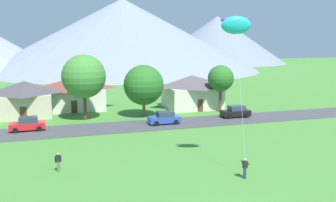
# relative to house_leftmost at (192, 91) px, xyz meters

# --- Properties ---
(road_strip) EXTENTS (160.00, 6.36, 0.08)m
(road_strip) POSITION_rel_house_leftmost_xyz_m (-11.66, -10.49, -2.80)
(road_strip) COLOR #424247
(road_strip) RESTS_ON ground
(mountain_central_ridge) EXTENTS (107.82, 107.82, 28.22)m
(mountain_central_ridge) POSITION_rel_house_leftmost_xyz_m (4.32, 88.85, 11.27)
(mountain_central_ridge) COLOR gray
(mountain_central_ridge) RESTS_ON ground
(mountain_east_ridge) EXTENTS (73.04, 73.04, 25.03)m
(mountain_east_ridge) POSITION_rel_house_leftmost_xyz_m (61.66, 123.18, 9.67)
(mountain_east_ridge) COLOR slate
(mountain_east_ridge) RESTS_ON ground
(house_leftmost) EXTENTS (9.33, 8.06, 5.49)m
(house_leftmost) POSITION_rel_house_leftmost_xyz_m (0.00, 0.00, 0.00)
(house_leftmost) COLOR beige
(house_leftmost) RESTS_ON ground
(house_left_center) EXTENTS (10.66, 7.43, 5.18)m
(house_left_center) POSITION_rel_house_leftmost_xyz_m (-19.13, 4.32, -0.16)
(house_left_center) COLOR silver
(house_left_center) RESTS_ON ground
(house_rightmost) EXTENTS (8.17, 7.26, 5.27)m
(house_rightmost) POSITION_rel_house_leftmost_xyz_m (-26.16, 0.67, -0.12)
(house_rightmost) COLOR beige
(house_rightmost) RESTS_ON ground
(tree_near_left) EXTENTS (5.87, 5.87, 7.66)m
(tree_near_left) POSITION_rel_house_leftmost_xyz_m (-9.44, -4.85, 1.87)
(tree_near_left) COLOR brown
(tree_near_left) RESTS_ON ground
(tree_left_of_center) EXTENTS (4.10, 4.10, 7.36)m
(tree_left_of_center) POSITION_rel_house_leftmost_xyz_m (3.02, -4.57, 2.43)
(tree_left_of_center) COLOR brown
(tree_left_of_center) RESTS_ON ground
(tree_center) EXTENTS (6.11, 6.11, 9.23)m
(tree_center) POSITION_rel_house_leftmost_xyz_m (-17.87, -4.59, 3.32)
(tree_center) COLOR #4C3823
(tree_center) RESTS_ON ground
(parked_car_black_west_end) EXTENTS (4.23, 2.13, 1.68)m
(parked_car_black_west_end) POSITION_rel_house_leftmost_xyz_m (3.20, -9.45, -1.98)
(parked_car_black_west_end) COLOR black
(parked_car_black_west_end) RESTS_ON road_strip
(parked_car_red_mid_west) EXTENTS (4.27, 2.22, 1.68)m
(parked_car_red_mid_west) POSITION_rel_house_leftmost_xyz_m (-25.16, -9.04, -1.98)
(parked_car_red_mid_west) COLOR red
(parked_car_red_mid_west) RESTS_ON road_strip
(parked_car_blue_mid_east) EXTENTS (4.23, 2.13, 1.68)m
(parked_car_blue_mid_east) POSITION_rel_house_leftmost_xyz_m (-7.95, -10.51, -1.98)
(parked_car_blue_mid_east) COLOR #2847A8
(parked_car_blue_mid_east) RESTS_ON road_strip
(kite_flyer_with_kite) EXTENTS (2.64, 3.37, 12.99)m
(kite_flyer_with_kite) POSITION_rel_house_leftmost_xyz_m (-7.25, -28.57, 8.98)
(kite_flyer_with_kite) COLOR navy
(kite_flyer_with_kite) RESTS_ON ground
(watcher_person) EXTENTS (0.56, 0.24, 1.68)m
(watcher_person) POSITION_rel_house_leftmost_xyz_m (-21.61, -24.87, -1.96)
(watcher_person) COLOR #70604C
(watcher_person) RESTS_ON ground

